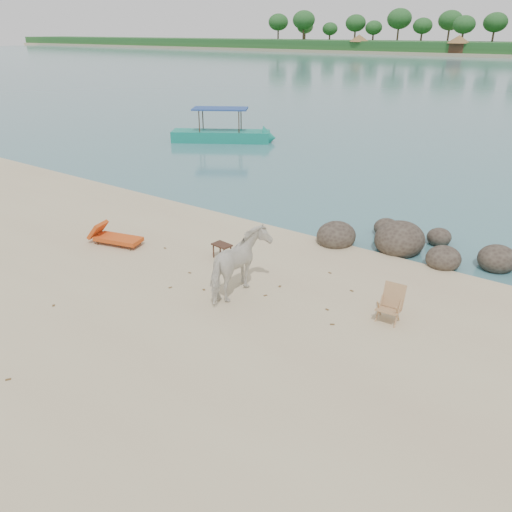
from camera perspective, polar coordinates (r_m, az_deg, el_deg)
The scene contains 7 objects.
boulders at distance 15.11m, azimuth 17.08°, elevation 1.23°, with size 6.31×2.93×1.08m.
cow at distance 11.81m, azimuth -1.87°, elevation -1.13°, with size 0.85×1.87×1.58m, color white.
side_table at distance 13.96m, azimuth -3.89°, elevation 0.42°, with size 0.53×0.34×0.43m, color #311F13, non-canonical shape.
lounge_chair at distance 15.37m, azimuth -15.48°, elevation 2.09°, with size 1.78×0.62×0.53m, color #C04816, non-canonical shape.
deck_chair at distance 11.27m, azimuth 14.94°, elevation -5.55°, with size 0.52×0.57×0.81m, color tan, non-canonical shape.
boat_near at distance 29.54m, azimuth -4.11°, elevation 15.92°, with size 6.29×1.42×3.06m, color #127F6B, non-canonical shape.
dead_leaves at distance 12.17m, azimuth -5.23°, elevation -4.54°, with size 6.08×7.58×0.00m.
Camera 1 is at (6.96, -6.74, 5.89)m, focal length 35.00 mm.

